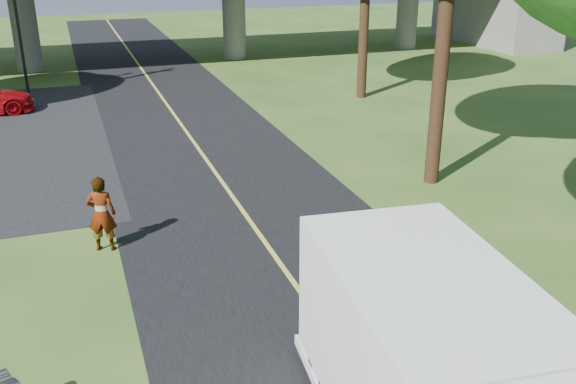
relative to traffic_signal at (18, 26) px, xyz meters
name	(u,v)px	position (x,y,z in m)	size (l,w,h in m)	color
road	(231,194)	(6.00, -16.00, -3.19)	(7.00, 90.00, 0.02)	black
lane_line	(231,194)	(6.00, -16.00, -3.17)	(0.12, 90.00, 0.01)	gold
traffic_signal	(18,26)	(0.00, 0.00, 0.00)	(0.18, 0.22, 5.20)	black
pedestrian	(101,214)	(2.20, -18.45, -2.25)	(0.69, 0.45, 1.90)	gray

